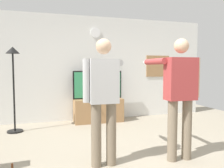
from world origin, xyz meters
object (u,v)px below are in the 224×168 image
(television, at_px, (98,85))
(person_standing_nearer_couch, at_px, (180,91))
(tv_stand, at_px, (98,110))
(wall_clock, at_px, (95,33))
(floor_lamp, at_px, (13,71))
(person_standing_nearer_lamp, at_px, (103,95))
(framed_picture, at_px, (158,66))

(television, relative_size, person_standing_nearer_couch, 0.70)
(tv_stand, xyz_separation_m, wall_clock, (0.00, 0.29, 1.99))
(tv_stand, distance_m, wall_clock, 2.01)
(television, xyz_separation_m, person_standing_nearer_couch, (0.62, -2.70, 0.08))
(floor_lamp, xyz_separation_m, person_standing_nearer_couch, (2.53, -2.23, -0.27))
(floor_lamp, distance_m, person_standing_nearer_lamp, 2.55)
(tv_stand, xyz_separation_m, floor_lamp, (-1.91, -0.42, 0.99))
(framed_picture, bearing_deg, wall_clock, -179.84)
(television, bearing_deg, wall_clock, 90.00)
(wall_clock, height_order, person_standing_nearer_lamp, wall_clock)
(television, distance_m, person_standing_nearer_couch, 2.77)
(floor_lamp, bearing_deg, tv_stand, 12.53)
(wall_clock, height_order, floor_lamp, wall_clock)
(television, height_order, floor_lamp, floor_lamp)
(floor_lamp, bearing_deg, person_standing_nearer_couch, -41.39)
(floor_lamp, distance_m, person_standing_nearer_couch, 3.38)
(wall_clock, relative_size, framed_picture, 0.37)
(tv_stand, bearing_deg, framed_picture, 9.22)
(person_standing_nearer_lamp, bearing_deg, person_standing_nearer_couch, -6.29)
(wall_clock, relative_size, person_standing_nearer_couch, 0.15)
(tv_stand, relative_size, wall_clock, 4.69)
(wall_clock, bearing_deg, floor_lamp, -159.47)
(wall_clock, bearing_deg, television, -90.00)
(television, bearing_deg, floor_lamp, -166.14)
(person_standing_nearer_lamp, bearing_deg, floor_lamp, 123.84)
(framed_picture, xyz_separation_m, person_standing_nearer_couch, (-1.20, -2.94, -0.40))
(framed_picture, height_order, floor_lamp, floor_lamp)
(wall_clock, relative_size, floor_lamp, 0.14)
(television, xyz_separation_m, person_standing_nearer_lamp, (-0.50, -2.57, 0.05))
(framed_picture, bearing_deg, person_standing_nearer_couch, -112.15)
(floor_lamp, bearing_deg, wall_clock, 20.53)
(wall_clock, bearing_deg, person_standing_nearer_lamp, -100.01)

